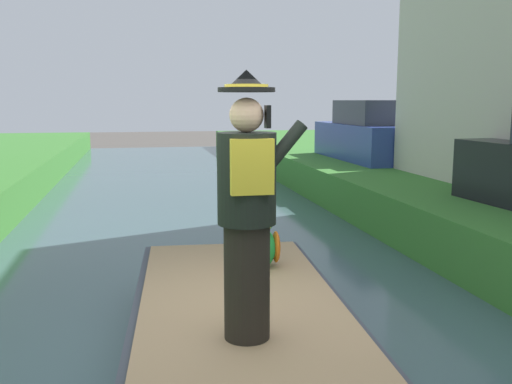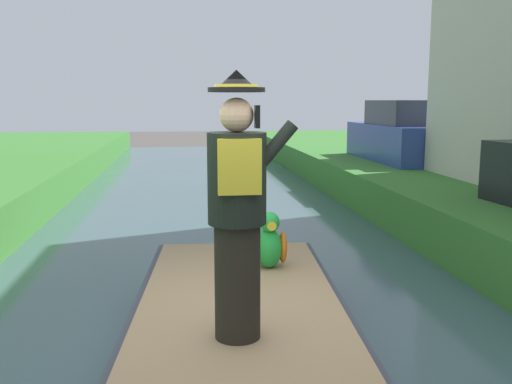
{
  "view_description": "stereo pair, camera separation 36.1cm",
  "coord_description": "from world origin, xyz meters",
  "px_view_note": "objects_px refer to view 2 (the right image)",
  "views": [
    {
      "loc": [
        -0.8,
        -4.1,
        2.36
      ],
      "look_at": [
        0.15,
        0.45,
        1.61
      ],
      "focal_mm": 39.9,
      "sensor_mm": 36.0,
      "label": 1
    },
    {
      "loc": [
        -0.44,
        -4.16,
        2.36
      ],
      "look_at": [
        0.15,
        0.45,
        1.61
      ],
      "focal_mm": 39.9,
      "sensor_mm": 36.0,
      "label": 2
    }
  ],
  "objects_px": {
    "person_pirate": "(238,208)",
    "parked_car_blue": "(404,135)",
    "boat": "(240,336)",
    "parrot_plush": "(269,244)"
  },
  "relations": [
    {
      "from": "boat",
      "to": "parked_car_blue",
      "type": "bearing_deg",
      "value": 61.24
    },
    {
      "from": "parrot_plush",
      "to": "parked_car_blue",
      "type": "distance_m",
      "value": 9.56
    },
    {
      "from": "person_pirate",
      "to": "parked_car_blue",
      "type": "height_order",
      "value": "person_pirate"
    },
    {
      "from": "boat",
      "to": "parrot_plush",
      "type": "bearing_deg",
      "value": 67.24
    },
    {
      "from": "parrot_plush",
      "to": "boat",
      "type": "bearing_deg",
      "value": -112.76
    },
    {
      "from": "boat",
      "to": "person_pirate",
      "type": "relative_size",
      "value": 2.33
    },
    {
      "from": "boat",
      "to": "person_pirate",
      "type": "xyz_separation_m",
      "value": [
        -0.08,
        -0.73,
        1.23
      ]
    },
    {
      "from": "parrot_plush",
      "to": "parked_car_blue",
      "type": "bearing_deg",
      "value": 60.61
    },
    {
      "from": "parked_car_blue",
      "to": "parrot_plush",
      "type": "bearing_deg",
      "value": -119.39
    },
    {
      "from": "person_pirate",
      "to": "parrot_plush",
      "type": "bearing_deg",
      "value": 69.3
    }
  ]
}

